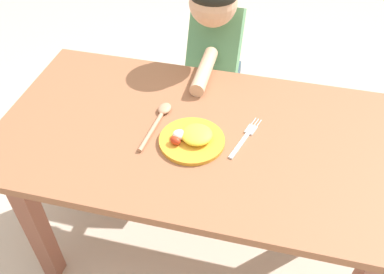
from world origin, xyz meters
name	(u,v)px	position (x,y,z in m)	size (l,w,h in m)	color
ground_plane	(200,247)	(0.00, 0.00, 0.00)	(8.00, 8.00, 0.00)	beige
dining_table	(202,157)	(0.00, 0.00, 0.57)	(1.33, 0.71, 0.68)	#925A3C
plate	(192,138)	(-0.02, -0.05, 0.70)	(0.21, 0.21, 0.04)	gold
fork	(245,137)	(0.13, 0.01, 0.68)	(0.08, 0.20, 0.01)	silver
spoon	(159,118)	(-0.16, 0.03, 0.69)	(0.05, 0.24, 0.02)	tan
person	(214,70)	(-0.06, 0.51, 0.57)	(0.20, 0.45, 1.00)	#384E5F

